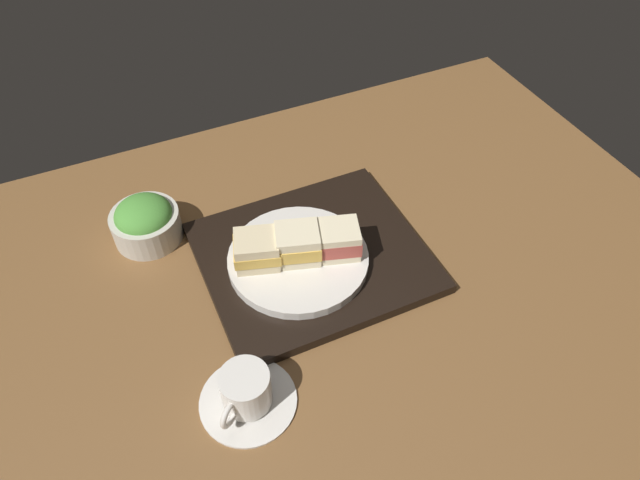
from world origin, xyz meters
TOP-DOWN VIEW (x-y plane):
  - ground_plane at (0.00, 0.00)cm, footprint 140.00×100.00cm
  - serving_tray at (-3.00, -6.93)cm, footprint 36.45×31.87cm
  - sandwich_plate at (0.01, -6.09)cm, footprint 23.26×23.26cm
  - sandwich_near at (-6.32, -4.44)cm, footprint 8.63×7.85cm
  - sandwich_middle at (0.01, -6.09)cm, footprint 8.68×8.09cm
  - sandwich_far at (6.34, -7.75)cm, footprint 8.86×8.07cm
  - salad_bowl at (21.00, -24.17)cm, footprint 11.88×11.88cm
  - coffee_cup at (15.96, 13.19)cm, footprint 13.74×13.74cm

SIDE VIEW (x-z plane):
  - ground_plane at x=0.00cm, z-range -3.00..0.00cm
  - serving_tray at x=-3.00cm, z-range 0.00..1.92cm
  - sandwich_plate at x=0.01cm, z-range 1.92..3.56cm
  - coffee_cup at x=15.96cm, z-range -0.60..6.21cm
  - salad_bowl at x=21.00cm, z-range -0.25..7.84cm
  - sandwich_near at x=-6.32cm, z-range 3.56..8.90cm
  - sandwich_far at x=6.34cm, z-range 3.56..8.95cm
  - sandwich_middle at x=0.01cm, z-range 3.56..9.32cm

